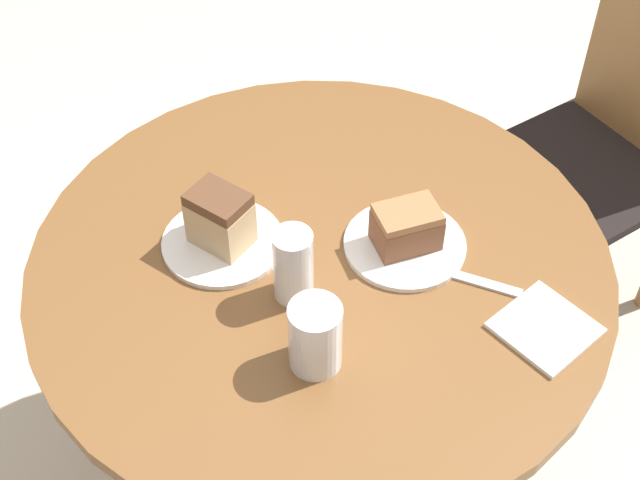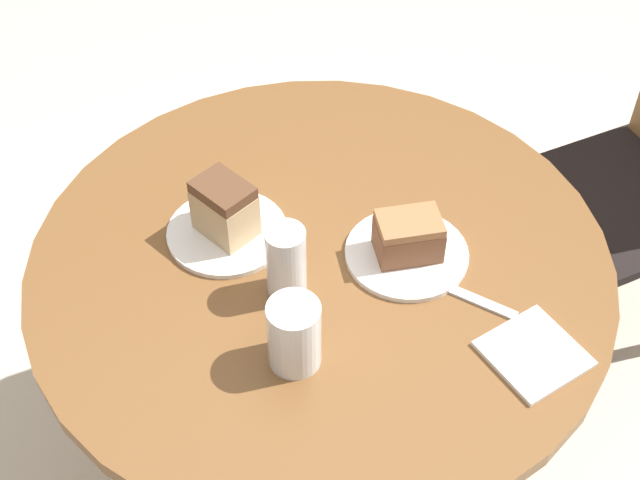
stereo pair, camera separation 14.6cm
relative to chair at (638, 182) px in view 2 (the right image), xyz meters
The scene contains 11 objects.
ground_plane 1.01m from the chair, 84.93° to the right, with size 8.00×8.00×0.00m, color beige.
table 0.90m from the chair, 84.93° to the right, with size 0.98×0.98×0.76m.
chair is the anchor object (origin of this frame).
plate_near 0.83m from the chair, 78.94° to the right, with size 0.21×0.21×0.01m.
plate_far 1.05m from the chair, 92.52° to the right, with size 0.21×0.21×0.01m.
cake_slice_near 0.85m from the chair, 78.94° to the right, with size 0.10×0.12×0.08m.
cake_slice_far 1.07m from the chair, 92.52° to the right, with size 0.11×0.10×0.10m.
glass_lemonade 1.04m from the chair, 83.16° to the right, with size 0.06×0.06×0.13m.
glass_water 1.11m from the chair, 76.64° to the right, with size 0.08×0.08×0.12m.
napkin_stack 0.87m from the chair, 59.52° to the right, with size 0.14×0.14×0.01m.
fork 0.83m from the chair, 69.40° to the right, with size 0.15×0.10×0.00m.
Camera 2 is at (0.88, -0.49, 1.86)m, focal length 50.00 mm.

